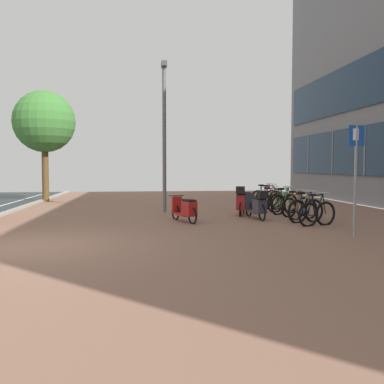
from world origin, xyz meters
The scene contains 16 objects.
ground centered at (1.43, 0.00, -0.02)m, with size 21.00×40.00×0.13m.
bicycle_rack_00 centered at (7.50, 2.47, 0.35)m, with size 1.32×0.56×1.00m.
bicycle_rack_01 centered at (7.46, 3.23, 0.36)m, with size 1.33×0.57×1.02m.
bicycle_rack_02 centered at (7.66, 3.99, 0.33)m, with size 1.21×0.60×0.94m.
bicycle_rack_03 centered at (7.71, 4.75, 0.34)m, with size 1.25×0.62×0.95m.
bicycle_rack_04 centered at (7.56, 5.51, 0.36)m, with size 1.27×0.81×1.03m.
bicycle_rack_05 centered at (7.73, 6.28, 0.34)m, with size 1.31×0.49×0.97m.
bicycle_rack_06 centered at (7.51, 7.04, 0.34)m, with size 1.30×0.58×0.97m.
bicycle_rack_07 centered at (7.67, 7.80, 0.36)m, with size 1.37×0.61×1.03m.
bicycle_rack_08 centered at (7.72, 8.56, 0.35)m, with size 1.40×0.51×1.01m.
scooter_near centered at (5.95, 5.35, 0.47)m, with size 0.83×1.74×1.05m.
scooter_mid centered at (3.82, 3.70, 0.39)m, with size 0.81×1.61×0.81m.
scooter_far centered at (6.19, 4.15, 0.44)m, with size 0.53×1.80×0.98m.
parking_sign centered at (7.66, 0.57, 1.66)m, with size 0.40×0.07×2.70m.
lamp_post centered at (3.32, 6.67, 3.09)m, with size 0.20×0.52×5.54m.
street_tree centered at (-2.21, 12.34, 3.85)m, with size 2.97×2.97×5.36m.
Camera 1 is at (2.50, -9.37, 1.72)m, focal length 40.27 mm.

